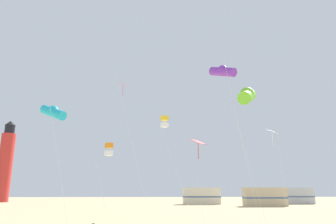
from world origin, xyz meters
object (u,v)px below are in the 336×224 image
object	(u,v)px
kite_box_gold	(165,122)
kite_diamond_white	(272,134)
kite_box_orange	(109,149)
rv_van_tan	(265,197)
rv_van_silver	(294,196)
kite_diamond_rainbow	(124,90)
kite_tube_violet	(223,71)
kite_diamond_scarlet	(198,144)
kite_tube_lime	(247,96)
kite_tube_cyan	(53,112)
rv_van_cream	(201,196)
lighthouse_distant	(5,163)

from	to	relation	value
kite_box_gold	kite_diamond_white	xyz separation A→B (m)	(8.65, -6.07, -2.32)
kite_box_orange	rv_van_tan	bearing A→B (deg)	44.69
rv_van_silver	kite_diamond_rainbow	bearing A→B (deg)	-137.86
kite_tube_violet	kite_diamond_scarlet	bearing A→B (deg)	-152.50
kite_tube_lime	kite_box_orange	bearing A→B (deg)	128.59
kite_tube_cyan	kite_tube_lime	world-z (taller)	kite_tube_cyan
kite_tube_lime	kite_box_gold	size ratio (longest dim) A/B	0.84
rv_van_tan	kite_diamond_white	bearing A→B (deg)	-108.49
kite_tube_lime	kite_tube_cyan	bearing A→B (deg)	152.99
kite_box_orange	rv_van_cream	bearing A→B (deg)	66.14
kite_tube_lime	lighthouse_distant	world-z (taller)	lighthouse_distant
kite_box_gold	rv_van_tan	xyz separation A→B (m)	(15.98, 18.16, -7.80)
rv_van_cream	kite_box_orange	bearing A→B (deg)	-114.90
kite_tube_lime	kite_box_gold	bearing A→B (deg)	106.40
kite_diamond_white	kite_box_orange	distance (m)	14.17
kite_box_gold	rv_van_cream	world-z (taller)	kite_box_gold
kite_diamond_scarlet	rv_van_cream	distance (m)	34.59
kite_box_gold	lighthouse_distant	bearing A→B (deg)	132.70
kite_tube_cyan	kite_box_orange	distance (m)	6.56
rv_van_tan	kite_diamond_rainbow	bearing A→B (deg)	-134.83
kite_box_orange	rv_van_cream	world-z (taller)	kite_box_orange
rv_van_cream	kite_diamond_scarlet	bearing A→B (deg)	-99.38
kite_box_gold	kite_diamond_rainbow	bearing A→B (deg)	-142.13
kite_box_gold	rv_van_cream	distance (m)	27.04
kite_tube_cyan	kite_diamond_scarlet	size ratio (longest dim) A/B	1.48
kite_diamond_rainbow	rv_van_tan	size ratio (longest dim) A/B	1.90
lighthouse_distant	rv_van_silver	distance (m)	57.43
kite_tube_lime	kite_tube_violet	xyz separation A→B (m)	(0.17, 6.42, 4.02)
kite_tube_lime	rv_van_cream	world-z (taller)	kite_tube_lime
kite_box_orange	rv_van_silver	xyz separation A→B (m)	(29.08, 28.31, -4.62)
kite_tube_cyan	rv_van_tan	world-z (taller)	kite_tube_cyan
kite_tube_violet	rv_van_silver	xyz separation A→B (m)	(19.61, 33.54, -10.17)
kite_tube_cyan	lighthouse_distant	size ratio (longest dim) A/B	0.53
kite_tube_cyan	kite_diamond_white	distance (m)	17.34
kite_tube_lime	kite_tube_violet	world-z (taller)	kite_tube_violet
kite_diamond_white	kite_tube_cyan	bearing A→B (deg)	-174.21
kite_diamond_rainbow	lighthouse_distant	distance (m)	47.60
kite_tube_cyan	rv_van_cream	size ratio (longest dim) A/B	1.37
kite_tube_violet	rv_van_silver	bearing A→B (deg)	59.69
kite_tube_lime	kite_diamond_scarlet	distance (m)	5.98
kite_tube_lime	kite_box_gold	xyz separation A→B (m)	(-4.21, 14.32, 1.64)
kite_diamond_scarlet	kite_diamond_rainbow	xyz separation A→B (m)	(-6.02, 6.05, 5.94)
kite_tube_violet	kite_box_orange	distance (m)	12.16
rv_van_cream	rv_van_tan	distance (m)	11.14
kite_diamond_scarlet	rv_van_tan	world-z (taller)	kite_diamond_scarlet
kite_diamond_rainbow	lighthouse_distant	world-z (taller)	lighthouse_distant
kite_tube_cyan	rv_van_silver	distance (m)	47.16
kite_tube_violet	kite_tube_lime	bearing A→B (deg)	-91.52
kite_tube_lime	rv_van_silver	bearing A→B (deg)	63.66
kite_diamond_white	rv_van_cream	world-z (taller)	kite_diamond_white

